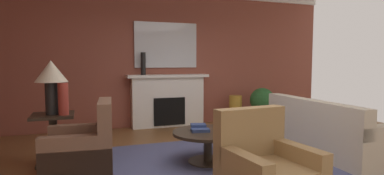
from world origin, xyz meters
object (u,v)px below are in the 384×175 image
Objects in this scene: vase_on_side_table at (63,99)px; potted_plant at (262,103)px; coffee_table at (208,139)px; vase_mantel_left at (143,64)px; vase_tall_corner at (235,110)px; mantel_mirror at (166,45)px; armchair_near_window at (83,153)px; fireplace at (168,102)px; sofa at (327,134)px; table_lamp at (51,77)px; side_table at (53,135)px.

vase_on_side_table reaches higher than potted_plant.
coffee_table is 2.80m from vase_mantel_left.
potted_plant is (2.66, -0.42, -0.90)m from vase_mantel_left.
vase_tall_corner is 3.99m from vase_on_side_table.
mantel_mirror reaches higher than vase_on_side_table.
coffee_table is at bearing -0.50° from armchair_near_window.
fireplace is 1.01m from vase_mantel_left.
sofa is 4.21m from table_lamp.
fireplace is 2.17m from potted_plant.
side_table is 1.46× the size of vase_mantel_left.
fireplace is at bearing 168.82° from vase_tall_corner.
mantel_mirror reaches higher than vase_mantel_left.
vase_mantel_left is at bearing 48.48° from table_lamp.
fireplace is 1.89× the size of armchair_near_window.
fireplace is 2.89m from vase_on_side_table.
coffee_table is at bearing -17.27° from vase_on_side_table.
armchair_near_window is at bearing -145.32° from vase_tall_corner.
vase_tall_corner is at bearing 164.52° from potted_plant.
coffee_table is at bearing 174.46° from sofa.
side_table reaches higher than vase_tall_corner.
fireplace is 1.56m from vase_tall_corner.
potted_plant is at bearing -15.49° from mantel_mirror.
potted_plant reaches higher than vase_tall_corner.
coffee_table is (-0.13, -2.61, -0.21)m from fireplace.
fireplace is 2.40× the size of table_lamp.
armchair_near_window is 4.47m from potted_plant.
mantel_mirror reaches higher than side_table.
vase_on_side_table is at bearing 162.73° from coffee_table.
side_table is 0.82m from table_lamp.
fireplace is 1.27× the size of mantel_mirror.
armchair_near_window reaches higher than potted_plant.
vase_on_side_table is at bearing -133.60° from mantel_mirror.
vase_tall_corner is at bearing -11.18° from fireplace.
armchair_near_window is 0.80m from side_table.
side_table is 4.04m from vase_tall_corner.
fireplace is at bearing 87.06° from coffee_table.
vase_on_side_table is (0.15, -0.12, 0.52)m from side_table.
mantel_mirror reaches higher than potted_plant.
vase_mantel_left is (-2.37, 2.75, 1.09)m from sofa.
table_lamp is (-2.19, -1.90, 0.68)m from fireplace.
potted_plant is (2.25, 2.15, 0.16)m from coffee_table.
vase_tall_corner is (-0.30, 2.50, 0.03)m from sofa.
armchair_near_window is at bearing -116.25° from vase_mantel_left.
armchair_near_window is 1.21m from table_lamp.
potted_plant is at bearing 20.52° from vase_on_side_table.
vase_on_side_table is at bearing -38.66° from side_table.
vase_tall_corner is at bearing 54.51° from coffee_table.
side_table is at bearing 118.70° from armchair_near_window.
vase_mantel_left is at bearing 52.94° from vase_on_side_table.
table_lamp reaches higher than side_table.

